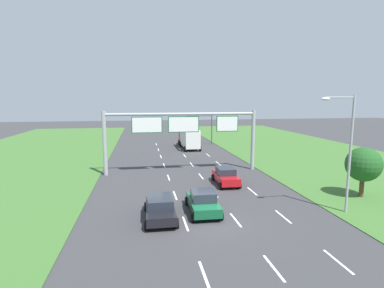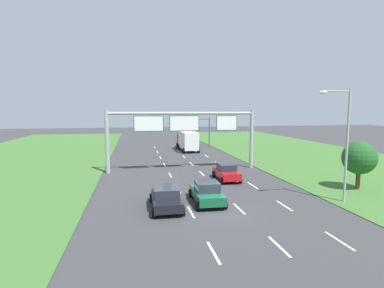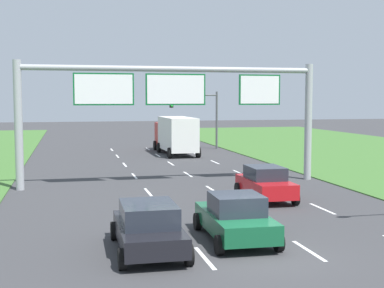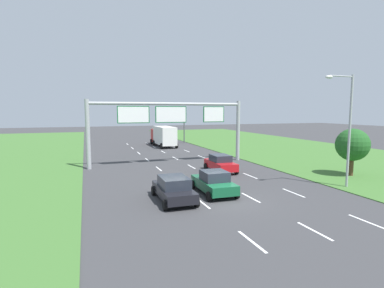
{
  "view_description": "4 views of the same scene",
  "coord_description": "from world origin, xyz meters",
  "px_view_note": "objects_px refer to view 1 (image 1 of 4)",
  "views": [
    {
      "loc": [
        -4.54,
        -18.77,
        8.23
      ],
      "look_at": [
        0.92,
        12.89,
        3.41
      ],
      "focal_mm": 28.0,
      "sensor_mm": 36.0,
      "label": 1
    },
    {
      "loc": [
        -5.48,
        -19.6,
        7.03
      ],
      "look_at": [
        0.5,
        11.18,
        3.4
      ],
      "focal_mm": 28.0,
      "sensor_mm": 36.0,
      "label": 2
    },
    {
      "loc": [
        -5.8,
        -15.71,
        4.95
      ],
      "look_at": [
        0.28,
        10.46,
        2.64
      ],
      "focal_mm": 50.0,
      "sensor_mm": 36.0,
      "label": 3
    },
    {
      "loc": [
        -8.62,
        -17.22,
        5.84
      ],
      "look_at": [
        1.49,
        11.07,
        2.51
      ],
      "focal_mm": 28.0,
      "sensor_mm": 36.0,
      "label": 4
    }
  ],
  "objects_px": {
    "traffic_light_mast": "(201,123)",
    "street_lamp": "(346,144)",
    "car_near_red": "(203,202)",
    "car_lead_silver": "(160,208)",
    "roadside_tree_near": "(364,165)",
    "car_mid_lane": "(226,176)",
    "sign_gantry": "(182,129)",
    "box_truck": "(189,138)"
  },
  "relations": [
    {
      "from": "car_mid_lane",
      "to": "roadside_tree_near",
      "type": "height_order",
      "value": "roadside_tree_near"
    },
    {
      "from": "car_near_red",
      "to": "car_lead_silver",
      "type": "xyz_separation_m",
      "value": [
        -3.17,
        -0.74,
        0.02
      ]
    },
    {
      "from": "car_lead_silver",
      "to": "car_near_red",
      "type": "bearing_deg",
      "value": 13.9
    },
    {
      "from": "sign_gantry",
      "to": "street_lamp",
      "type": "height_order",
      "value": "street_lamp"
    },
    {
      "from": "box_truck",
      "to": "street_lamp",
      "type": "bearing_deg",
      "value": -79.32
    },
    {
      "from": "traffic_light_mast",
      "to": "sign_gantry",
      "type": "bearing_deg",
      "value": -107.41
    },
    {
      "from": "car_near_red",
      "to": "traffic_light_mast",
      "type": "height_order",
      "value": "traffic_light_mast"
    },
    {
      "from": "car_lead_silver",
      "to": "roadside_tree_near",
      "type": "relative_size",
      "value": 1.05
    },
    {
      "from": "traffic_light_mast",
      "to": "roadside_tree_near",
      "type": "height_order",
      "value": "traffic_light_mast"
    },
    {
      "from": "sign_gantry",
      "to": "roadside_tree_near",
      "type": "xyz_separation_m",
      "value": [
        13.69,
        -11.37,
        -2.12
      ]
    },
    {
      "from": "car_lead_silver",
      "to": "street_lamp",
      "type": "distance_m",
      "value": 13.81
    },
    {
      "from": "roadside_tree_near",
      "to": "car_mid_lane",
      "type": "bearing_deg",
      "value": 150.78
    },
    {
      "from": "car_near_red",
      "to": "car_lead_silver",
      "type": "height_order",
      "value": "car_near_red"
    },
    {
      "from": "box_truck",
      "to": "car_lead_silver",
      "type": "bearing_deg",
      "value": -103.75
    },
    {
      "from": "car_mid_lane",
      "to": "street_lamp",
      "type": "bearing_deg",
      "value": -53.1
    },
    {
      "from": "car_near_red",
      "to": "car_lead_silver",
      "type": "relative_size",
      "value": 0.99
    },
    {
      "from": "street_lamp",
      "to": "roadside_tree_near",
      "type": "xyz_separation_m",
      "value": [
        4.0,
        2.92,
        -2.25
      ]
    },
    {
      "from": "traffic_light_mast",
      "to": "roadside_tree_near",
      "type": "distance_m",
      "value": 32.51
    },
    {
      "from": "car_mid_lane",
      "to": "sign_gantry",
      "type": "bearing_deg",
      "value": 122.64
    },
    {
      "from": "roadside_tree_near",
      "to": "sign_gantry",
      "type": "bearing_deg",
      "value": 140.29
    },
    {
      "from": "box_truck",
      "to": "traffic_light_mast",
      "type": "xyz_separation_m",
      "value": [
        2.92,
        3.75,
        2.09
      ]
    },
    {
      "from": "car_mid_lane",
      "to": "street_lamp",
      "type": "height_order",
      "value": "street_lamp"
    },
    {
      "from": "car_mid_lane",
      "to": "sign_gantry",
      "type": "relative_size",
      "value": 0.24
    },
    {
      "from": "car_near_red",
      "to": "street_lamp",
      "type": "bearing_deg",
      "value": -9.02
    },
    {
      "from": "car_lead_silver",
      "to": "roadside_tree_near",
      "type": "bearing_deg",
      "value": 6.85
    },
    {
      "from": "sign_gantry",
      "to": "roadside_tree_near",
      "type": "distance_m",
      "value": 17.93
    },
    {
      "from": "car_near_red",
      "to": "car_mid_lane",
      "type": "height_order",
      "value": "car_near_red"
    },
    {
      "from": "sign_gantry",
      "to": "traffic_light_mast",
      "type": "xyz_separation_m",
      "value": [
        6.36,
        20.28,
        -1.08
      ]
    },
    {
      "from": "roadside_tree_near",
      "to": "traffic_light_mast",
      "type": "bearing_deg",
      "value": 103.04
    },
    {
      "from": "car_near_red",
      "to": "traffic_light_mast",
      "type": "xyz_separation_m",
      "value": [
        6.59,
        32.72,
        3.06
      ]
    },
    {
      "from": "street_lamp",
      "to": "traffic_light_mast",
      "type": "bearing_deg",
      "value": 95.51
    },
    {
      "from": "car_near_red",
      "to": "roadside_tree_near",
      "type": "height_order",
      "value": "roadside_tree_near"
    },
    {
      "from": "car_near_red",
      "to": "traffic_light_mast",
      "type": "relative_size",
      "value": 0.8
    },
    {
      "from": "box_truck",
      "to": "traffic_light_mast",
      "type": "relative_size",
      "value": 1.53
    },
    {
      "from": "traffic_light_mast",
      "to": "street_lamp",
      "type": "xyz_separation_m",
      "value": [
        3.33,
        -34.57,
        1.21
      ]
    },
    {
      "from": "car_lead_silver",
      "to": "traffic_light_mast",
      "type": "bearing_deg",
      "value": 74.58
    },
    {
      "from": "traffic_light_mast",
      "to": "car_mid_lane",
      "type": "bearing_deg",
      "value": -96.37
    },
    {
      "from": "car_lead_silver",
      "to": "sign_gantry",
      "type": "bearing_deg",
      "value": 76.38
    },
    {
      "from": "box_truck",
      "to": "roadside_tree_near",
      "type": "distance_m",
      "value": 29.75
    },
    {
      "from": "sign_gantry",
      "to": "traffic_light_mast",
      "type": "height_order",
      "value": "sign_gantry"
    },
    {
      "from": "car_near_red",
      "to": "car_mid_lane",
      "type": "bearing_deg",
      "value": 63.02
    },
    {
      "from": "car_mid_lane",
      "to": "roadside_tree_near",
      "type": "xyz_separation_m",
      "value": [
        10.23,
        -5.72,
        2.0
      ]
    }
  ]
}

